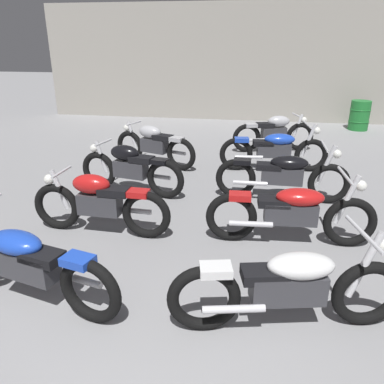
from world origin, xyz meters
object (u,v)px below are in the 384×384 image
motorcycle_left_row_2 (99,202)px  motorcycle_right_row_2 (292,212)px  motorcycle_right_row_3 (283,174)px  oil_drum (360,115)px  motorcycle_left_row_3 (130,168)px  motorcycle_right_row_4 (274,149)px  motorcycle_left_row_4 (154,144)px  motorcycle_right_row_1 (289,285)px  motorcycle_left_row_1 (26,262)px  motorcycle_right_row_5 (274,132)px

motorcycle_left_row_2 → motorcycle_right_row_2: bearing=3.0°
motorcycle_left_row_2 → motorcycle_right_row_3: bearing=32.8°
oil_drum → motorcycle_left_row_3: bearing=-130.1°
motorcycle_right_row_4 → motorcycle_left_row_4: bearing=-178.8°
motorcycle_left_row_4 → motorcycle_right_row_1: bearing=-61.9°
motorcycle_left_row_2 → motorcycle_right_row_3: motorcycle_right_row_3 is taller
motorcycle_left_row_1 → motorcycle_right_row_1: size_ratio=1.00×
motorcycle_left_row_3 → motorcycle_left_row_1: bearing=-91.5°
motorcycle_left_row_1 → oil_drum: (5.13, 9.04, -0.03)m
motorcycle_left_row_3 → motorcycle_right_row_1: 3.89m
motorcycle_left_row_2 → motorcycle_left_row_3: 1.51m
motorcycle_right_row_2 → motorcycle_left_row_3: bearing=152.0°
motorcycle_right_row_1 → motorcycle_right_row_2: (0.13, 1.63, 0.00)m
motorcycle_left_row_2 → motorcycle_left_row_4: (-0.06, 3.12, 0.00)m
motorcycle_left_row_3 → motorcycle_right_row_5: 4.04m
motorcycle_right_row_4 → motorcycle_right_row_5: (0.04, 1.51, 0.01)m
motorcycle_right_row_1 → motorcycle_right_row_3: size_ratio=0.99×
motorcycle_right_row_2 → oil_drum: size_ratio=2.56×
motorcycle_right_row_4 → motorcycle_right_row_1: bearing=-90.1°
motorcycle_right_row_1 → motorcycle_right_row_4: bearing=89.9°
oil_drum → motorcycle_left_row_1: bearing=-119.6°
motorcycle_left_row_3 → motorcycle_right_row_2: size_ratio=0.90×
motorcycle_right_row_3 → motorcycle_right_row_4: 1.56m
motorcycle_right_row_4 → motorcycle_left_row_3: bearing=-146.1°
motorcycle_left_row_4 → motorcycle_left_row_1: bearing=-90.9°
motorcycle_left_row_1 → motorcycle_right_row_2: bearing=32.0°
motorcycle_left_row_3 → motorcycle_right_row_1: size_ratio=0.91×
motorcycle_left_row_2 → motorcycle_left_row_3: size_ratio=1.01×
oil_drum → motorcycle_right_row_2: bearing=-108.4°
motorcycle_right_row_1 → motorcycle_right_row_3: bearing=88.2°
motorcycle_left_row_1 → motorcycle_left_row_3: size_ratio=1.09×
motorcycle_left_row_3 → motorcycle_left_row_2: bearing=-87.8°
motorcycle_left_row_4 → motorcycle_right_row_2: size_ratio=0.87×
motorcycle_left_row_2 → motorcycle_right_row_1: 2.83m
motorcycle_right_row_1 → motorcycle_left_row_1: bearing=-179.2°
motorcycle_right_row_1 → motorcycle_right_row_2: same height
motorcycle_left_row_4 → motorcycle_right_row_4: bearing=1.2°
motorcycle_right_row_3 → motorcycle_right_row_5: motorcycle_right_row_3 is taller
motorcycle_left_row_2 → oil_drum: bearing=56.3°
motorcycle_left_row_2 → oil_drum: size_ratio=2.32×
motorcycle_left_row_2 → motorcycle_left_row_3: bearing=92.2°
motorcycle_right_row_2 → motorcycle_right_row_3: 1.48m
motorcycle_right_row_5 → oil_drum: motorcycle_right_row_5 is taller
motorcycle_left_row_3 → oil_drum: size_ratio=2.30×
motorcycle_left_row_3 → motorcycle_right_row_1: (2.46, -3.01, -0.01)m
motorcycle_left_row_4 → motorcycle_right_row_3: bearing=-30.5°
motorcycle_right_row_5 → motorcycle_left_row_3: bearing=-128.3°
motorcycle_left_row_2 → motorcycle_right_row_4: (2.41, 3.17, -0.01)m
motorcycle_left_row_3 → oil_drum: 7.84m
motorcycle_left_row_1 → motorcycle_right_row_1: bearing=0.8°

